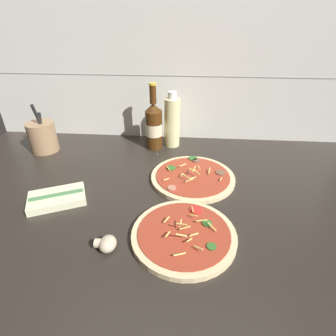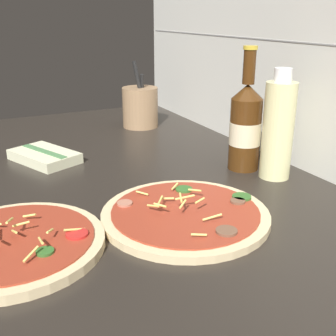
% 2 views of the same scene
% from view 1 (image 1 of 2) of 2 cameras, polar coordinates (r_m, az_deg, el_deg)
% --- Properties ---
extents(counter_slab, '(1.60, 0.90, 0.03)m').
position_cam_1_polar(counter_slab, '(0.85, -1.93, -6.35)').
color(counter_slab, '#28231E').
rests_on(counter_slab, ground).
extents(tile_backsplash, '(1.60, 0.01, 0.60)m').
position_cam_1_polar(tile_backsplash, '(1.15, 0.43, 19.49)').
color(tile_backsplash, silver).
rests_on(tile_backsplash, ground).
extents(pizza_near, '(0.27, 0.27, 0.05)m').
position_cam_1_polar(pizza_near, '(0.70, 3.50, -14.27)').
color(pizza_near, beige).
rests_on(pizza_near, counter_slab).
extents(pizza_far, '(0.29, 0.29, 0.05)m').
position_cam_1_polar(pizza_far, '(0.92, 5.40, -1.95)').
color(pizza_far, beige).
rests_on(pizza_far, counter_slab).
extents(beer_bottle, '(0.07, 0.07, 0.27)m').
position_cam_1_polar(beer_bottle, '(1.10, -3.12, 9.23)').
color(beer_bottle, '#47280F').
rests_on(beer_bottle, counter_slab).
extents(oil_bottle, '(0.07, 0.07, 0.23)m').
position_cam_1_polar(oil_bottle, '(1.11, 0.90, 10.02)').
color(oil_bottle, beige).
rests_on(oil_bottle, counter_slab).
extents(mushroom_left, '(0.05, 0.05, 0.04)m').
position_cam_1_polar(mushroom_left, '(0.68, -13.22, -15.74)').
color(mushroom_left, beige).
rests_on(mushroom_left, counter_slab).
extents(utensil_crock, '(0.11, 0.11, 0.20)m').
position_cam_1_polar(utensil_crock, '(1.20, -25.62, 6.17)').
color(utensil_crock, '#9E7A56').
rests_on(utensil_crock, counter_slab).
extents(dish_towel, '(0.19, 0.16, 0.03)m').
position_cam_1_polar(dish_towel, '(0.87, -22.99, -6.08)').
color(dish_towel, beige).
rests_on(dish_towel, counter_slab).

